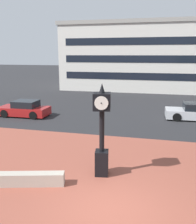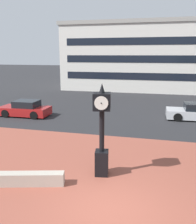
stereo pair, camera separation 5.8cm
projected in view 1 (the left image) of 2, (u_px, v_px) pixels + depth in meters
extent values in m
plane|color=#262628|center=(109.00, 209.00, 8.07)|extent=(200.00, 200.00, 0.00)
cube|color=brown|center=(117.00, 184.00, 9.61)|extent=(44.00, 11.24, 0.01)
cube|color=#ADA393|center=(22.00, 179.00, 9.46)|extent=(3.20, 1.21, 0.50)
cube|color=black|center=(102.00, 163.00, 10.24)|extent=(0.61, 0.61, 1.06)
cylinder|color=black|center=(102.00, 131.00, 9.93)|extent=(0.20, 0.20, 1.73)
cube|color=black|center=(102.00, 101.00, 9.65)|extent=(0.76, 0.76, 0.67)
cylinder|color=silver|center=(102.00, 100.00, 9.99)|extent=(0.53, 0.11, 0.53)
sphere|color=black|center=(103.00, 100.00, 10.01)|extent=(0.05, 0.05, 0.05)
cylinder|color=silver|center=(101.00, 103.00, 9.31)|extent=(0.53, 0.11, 0.53)
sphere|color=black|center=(101.00, 103.00, 9.29)|extent=(0.05, 0.05, 0.05)
cone|color=black|center=(102.00, 88.00, 9.53)|extent=(0.23, 0.23, 0.38)
cube|color=maroon|center=(24.00, 111.00, 20.07)|extent=(4.04, 1.81, 0.64)
cube|color=black|center=(26.00, 104.00, 19.89)|extent=(1.87, 1.54, 0.56)
cylinder|color=black|center=(5.00, 114.00, 19.59)|extent=(0.64, 0.23, 0.64)
cylinder|color=black|center=(16.00, 109.00, 21.15)|extent=(0.64, 0.23, 0.64)
cylinder|color=black|center=(33.00, 115.00, 19.04)|extent=(0.64, 0.23, 0.64)
cylinder|color=black|center=(43.00, 111.00, 20.60)|extent=(0.64, 0.23, 0.64)
cube|color=#B7BABF|center=(193.00, 114.00, 19.02)|extent=(4.19, 1.96, 0.64)
cylinder|color=black|center=(177.00, 117.00, 18.50)|extent=(0.65, 0.24, 0.64)
cylinder|color=black|center=(175.00, 112.00, 20.11)|extent=(0.65, 0.24, 0.64)
cube|color=beige|center=(144.00, 58.00, 38.01)|extent=(22.06, 14.98, 8.65)
cube|color=gray|center=(146.00, 27.00, 36.96)|extent=(22.50, 15.28, 0.50)
cube|color=black|center=(140.00, 76.00, 31.39)|extent=(19.85, 0.04, 0.90)
cube|color=black|center=(141.00, 59.00, 30.90)|extent=(19.85, 0.04, 0.90)
cube|color=black|center=(142.00, 41.00, 30.40)|extent=(19.85, 0.04, 0.90)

